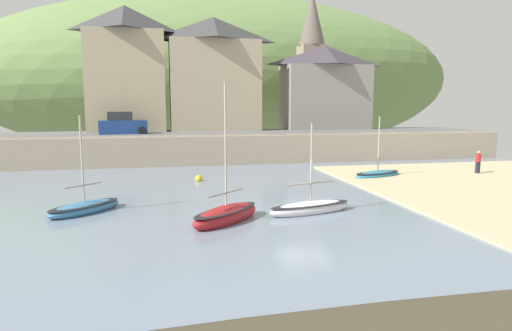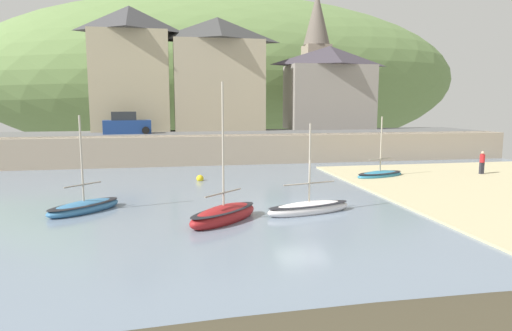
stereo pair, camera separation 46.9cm
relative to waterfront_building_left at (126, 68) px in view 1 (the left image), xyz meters
The scene contains 14 objects.
ground 37.49m from the waterfront_building_left, 71.93° to the right, with size 48.00×41.00×0.61m.
quay_seawall 14.44m from the waterfront_building_left, 37.74° to the right, with size 48.00×9.40×2.40m.
hillside_backdrop 32.37m from the waterfront_building_left, 67.98° to the left, with size 80.00×44.00×25.93m.
waterfront_building_left is the anchor object (origin of this frame).
waterfront_building_centre 8.49m from the waterfront_building_left, ahead, with size 9.09×5.44×11.14m.
waterfront_building_right 20.34m from the waterfront_building_left, ahead, with size 9.17×5.14×8.63m.
church_with_spire 20.56m from the waterfront_building_left, 11.26° to the left, with size 3.00×3.00×15.13m.
sailboat_blue_trim 28.82m from the waterfront_building_left, 77.75° to the right, with size 3.80×3.66×6.20m.
fishing_boat_green 26.26m from the waterfront_building_left, 44.49° to the right, with size 4.11×2.52×4.33m.
dinghy_open_wooden 29.23m from the waterfront_building_left, 69.21° to the right, with size 4.43×2.06×4.35m.
sailboat_nearest_shore 25.34m from the waterfront_building_left, 91.02° to the right, with size 3.64×3.61×4.70m.
parked_car_near_slipway 6.92m from the waterfront_building_left, 92.73° to the right, with size 4.26×2.15×1.95m.
person_on_slipway 31.90m from the waterfront_building_left, 35.10° to the right, with size 0.34×0.34×1.62m.
mooring_buoy 19.19m from the waterfront_building_left, 71.43° to the right, with size 0.48×0.48×0.48m.
Camera 1 is at (-6.65, -20.53, 5.10)m, focal length 31.42 mm.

